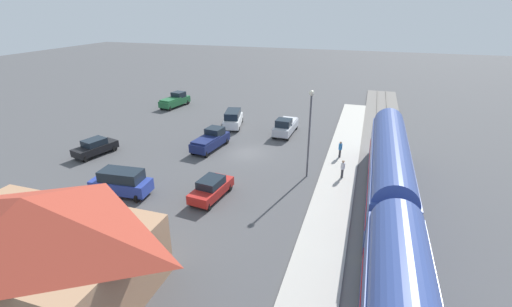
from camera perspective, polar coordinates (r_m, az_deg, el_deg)
The scene contains 14 objects.
ground_plane at distance 37.82m, azimuth -1.63°, elevation 0.07°, with size 200.00×200.00×0.00m, color #4C4C4F.
railway_track at distance 35.99m, azimuth 19.92°, elevation -2.44°, with size 4.80×70.00×0.30m.
platform at distance 35.94m, azimuth 13.59°, elevation -1.60°, with size 3.20×46.00×0.30m.
station_building at distance 22.34m, azimuth -32.22°, elevation -12.36°, with size 12.54×8.08×5.87m.
pedestrian_on_platform at distance 32.33m, azimuth 13.84°, elevation -2.26°, with size 0.36×0.36×1.71m.
pedestrian_waiting_far at distance 36.68m, azimuth 13.47°, elevation 0.83°, with size 0.36×0.36×1.71m.
pickup_navy at distance 38.96m, azimuth -7.32°, elevation 2.21°, with size 2.60×5.60×2.14m.
suv_blue at distance 31.27m, azimuth -20.95°, elevation -4.33°, with size 5.04×2.71×2.22m.
suv_white at distance 45.81m, azimuth -3.74°, elevation 5.66°, with size 3.03×5.22×2.22m.
sedan_black at distance 40.77m, azimuth -24.58°, elevation 0.97°, with size 2.89×4.81×1.74m.
pickup_silver at distance 43.31m, azimuth 4.79°, elevation 4.44°, with size 2.10×5.45×2.14m.
sedan_red at distance 29.07m, azimuth -7.24°, elevation -5.58°, with size 2.33×4.68×1.74m.
pickup_green at distance 56.84m, azimuth -12.94°, elevation 8.40°, with size 2.79×5.64×2.14m.
light_pole_near_platform at distance 31.16m, azimuth 8.68°, elevation 4.65°, with size 0.44×0.44×8.05m.
Camera 1 is at (-11.73, 32.86, 14.61)m, focal length 24.74 mm.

